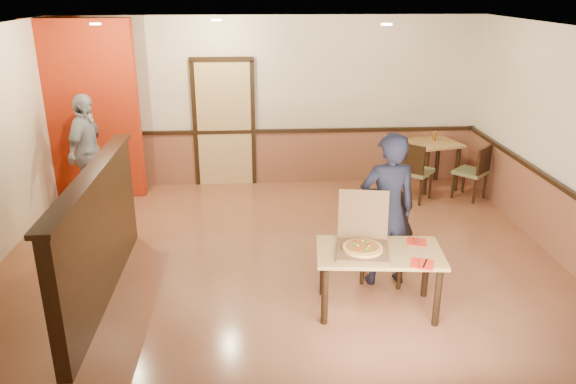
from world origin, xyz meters
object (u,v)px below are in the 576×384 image
diner (387,210)px  side_chair_left (413,169)px  side_table (433,152)px  pizza_box (363,244)px  side_chair_right (475,170)px  main_table (379,260)px  diner_chair (385,232)px  passerby (87,152)px  condiment (434,136)px

diner → side_chair_left: bearing=-118.1°
side_table → pizza_box: (-1.90, -3.71, 0.14)m
side_chair_right → pizza_box: size_ratio=1.28×
diner → pizza_box: 0.69m
side_chair_right → main_table: bearing=11.3°
diner_chair → passerby: 4.71m
side_table → diner: bearing=-115.9°
diner_chair → diner: diner is taller
side_chair_right → passerby: bearing=-43.8°
diner_chair → side_chair_right: bearing=69.4°
main_table → pizza_box: (-0.17, 0.02, 0.18)m
condiment → main_table: bearing=-114.6°
diner → pizza_box: diner is taller
side_chair_right → side_table: side_chair_right is taller
side_chair_left → diner: size_ratio=0.54×
side_chair_left → side_table: side_chair_left is taller
main_table → side_table: size_ratio=1.49×
side_chair_left → side_chair_right: bearing=-139.6°
diner → passerby: (-3.98, 2.60, -0.01)m
diner_chair → passerby: bearing=167.7°
main_table → side_chair_left: bearing=73.8°
side_chair_right → condiment: 0.92m
side_table → diner: diner is taller
side_chair_right → condiment: condiment is taller
passerby → pizza_box: (3.60, -3.16, -0.12)m
main_table → side_table: bearing=70.5°
passerby → diner_chair: bearing=-111.7°
diner_chair → diner: size_ratio=0.57×
condiment → pizza_box: bearing=-116.9°
diner_chair → condiment: size_ratio=6.81×
diner_chair → main_table: bearing=-88.8°
main_table → passerby: passerby is taller
passerby → pizza_box: size_ratio=2.52×
main_table → side_chair_left: size_ratio=1.41×
side_chair_left → condiment: side_chair_left is taller
main_table → passerby: 4.95m
diner_chair → pizza_box: bearing=-100.9°
diner_chair → condiment: diner_chair is taller
side_chair_left → passerby: (-5.01, 0.06, 0.36)m
side_chair_left → diner: (-1.03, -2.54, 0.37)m
diner_chair → passerby: size_ratio=0.58×
side_chair_left → condiment: (0.51, 0.69, 0.35)m
passerby → pizza_box: passerby is taller
passerby → side_table: bearing=-74.7°
diner_chair → pizza_box: 0.85m
main_table → diner_chair: bearing=77.5°
pizza_box → side_chair_right: bearing=62.2°
diner → passerby: 4.76m
side_table → condiment: size_ratio=6.03×
side_table → condiment: (0.02, 0.09, 0.26)m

